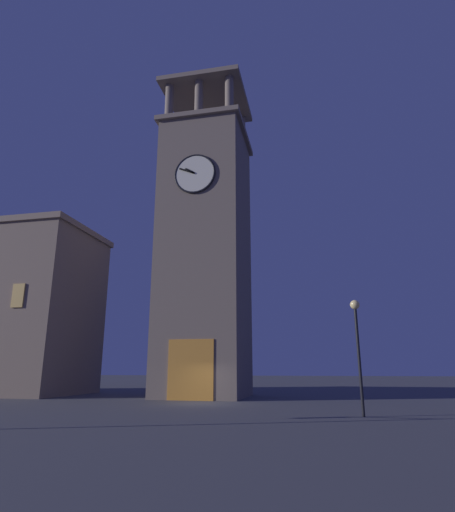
{
  "coord_description": "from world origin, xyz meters",
  "views": [
    {
      "loc": [
        -7.16,
        25.86,
        2.07
      ],
      "look_at": [
        -0.5,
        -5.56,
        10.74
      ],
      "focal_mm": 29.26,
      "sensor_mm": 36.0,
      "label": 1
    }
  ],
  "objects": [
    {
      "name": "street_lamp",
      "position": [
        -8.99,
        5.43,
        3.62
      ],
      "size": [
        0.44,
        0.44,
        5.2
      ],
      "color": "black",
      "rests_on": "ground_plane"
    },
    {
      "name": "clocktower",
      "position": [
        1.31,
        -5.54,
        11.37
      ],
      "size": [
        6.92,
        7.55,
        27.8
      ],
      "color": "#75665B",
      "rests_on": "ground_plane"
    },
    {
      "name": "ground_plane",
      "position": [
        0.0,
        0.0,
        0.0
      ],
      "size": [
        200.0,
        200.0,
        0.0
      ],
      "primitive_type": "plane",
      "color": "#4C4C51"
    }
  ]
}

